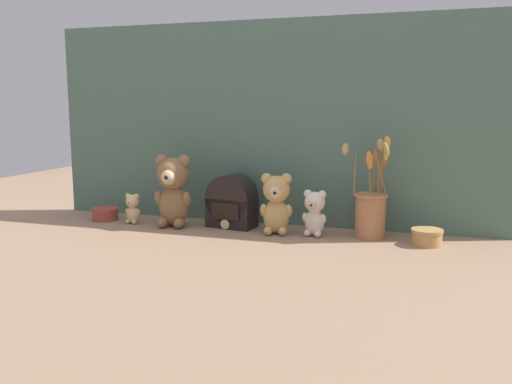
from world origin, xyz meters
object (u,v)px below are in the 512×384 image
at_px(teddy_bear_large, 173,189).
at_px(decorative_tin_short, 105,214).
at_px(teddy_bear_medium, 276,202).
at_px(teddy_bear_tiny, 133,208).
at_px(vintage_radio, 232,204).
at_px(teddy_bear_small, 314,212).
at_px(flower_vase, 371,208).
at_px(decorative_tin_tall, 427,237).

xyz_separation_m(teddy_bear_large, decorative_tin_short, (-0.32, 0.02, -0.12)).
xyz_separation_m(teddy_bear_large, teddy_bear_medium, (0.41, 0.00, -0.03)).
distance_m(teddy_bear_tiny, vintage_radio, 0.40).
xyz_separation_m(teddy_bear_small, vintage_radio, (-0.33, 0.04, 0.00)).
distance_m(teddy_bear_large, vintage_radio, 0.23).
bearing_deg(vintage_radio, teddy_bear_medium, -15.84).
height_order(teddy_bear_medium, vintage_radio, teddy_bear_medium).
distance_m(teddy_bear_small, flower_vase, 0.20).
height_order(teddy_bear_medium, teddy_bear_small, teddy_bear_medium).
relative_size(teddy_bear_large, teddy_bear_small, 1.68).
bearing_deg(teddy_bear_tiny, teddy_bear_medium, 0.20).
distance_m(teddy_bear_small, decorative_tin_short, 0.86).
bearing_deg(flower_vase, decorative_tin_short, -178.37).
height_order(flower_vase, decorative_tin_tall, flower_vase).
bearing_deg(decorative_tin_short, teddy_bear_small, -0.40).
bearing_deg(teddy_bear_small, teddy_bear_tiny, -178.97).
bearing_deg(teddy_bear_large, teddy_bear_medium, 0.31).
bearing_deg(teddy_bear_medium, flower_vase, 8.10).
xyz_separation_m(teddy_bear_small, decorative_tin_tall, (0.38, -0.02, -0.06)).
relative_size(flower_vase, decorative_tin_tall, 3.43).
relative_size(teddy_bear_tiny, flower_vase, 0.33).
xyz_separation_m(vintage_radio, decorative_tin_tall, (0.71, -0.06, -0.06)).
bearing_deg(teddy_bear_small, decorative_tin_short, 179.60).
bearing_deg(vintage_radio, teddy_bear_tiny, -171.85).
bearing_deg(teddy_bear_large, decorative_tin_tall, -0.15).
bearing_deg(teddy_bear_large, flower_vase, 3.82).
bearing_deg(teddy_bear_medium, teddy_bear_small, 4.56).
bearing_deg(decorative_tin_short, teddy_bear_medium, -1.34).
xyz_separation_m(flower_vase, vintage_radio, (-0.52, 0.01, -0.02)).
relative_size(flower_vase, decorative_tin_short, 3.33).
distance_m(teddy_bear_large, decorative_tin_short, 0.34).
distance_m(flower_vase, vintage_radio, 0.52).
bearing_deg(teddy_bear_tiny, decorative_tin_short, 172.34).
xyz_separation_m(teddy_bear_medium, decorative_tin_tall, (0.52, -0.00, -0.09)).
bearing_deg(flower_vase, teddy_bear_tiny, -176.93).
height_order(teddy_bear_tiny, decorative_tin_tall, teddy_bear_tiny).
bearing_deg(teddy_bear_medium, teddy_bear_tiny, -179.80).
relative_size(teddy_bear_tiny, vintage_radio, 0.59).
height_order(teddy_bear_large, teddy_bear_tiny, teddy_bear_large).
distance_m(teddy_bear_medium, teddy_bear_small, 0.14).
xyz_separation_m(teddy_bear_medium, teddy_bear_tiny, (-0.58, -0.00, -0.05)).
bearing_deg(vintage_radio, flower_vase, -0.80).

